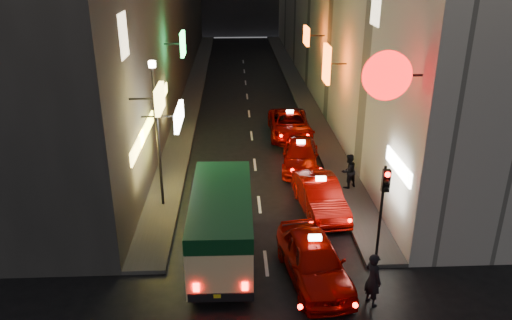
{
  "coord_description": "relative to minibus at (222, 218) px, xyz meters",
  "views": [
    {
      "loc": [
        -1.05,
        -6.5,
        10.22
      ],
      "look_at": [
        -0.15,
        13.0,
        2.13
      ],
      "focal_mm": 35.0,
      "sensor_mm": 36.0,
      "label": 1
    }
  ],
  "objects": [
    {
      "name": "sidewalk_left",
      "position": [
        -2.7,
        25.05,
        -1.54
      ],
      "size": [
        1.5,
        52.0,
        0.15
      ],
      "primitive_type": "cube",
      "color": "#42403D",
      "rests_on": "ground"
    },
    {
      "name": "sidewalk_right",
      "position": [
        5.8,
        25.05,
        -1.54
      ],
      "size": [
        1.5,
        52.0,
        0.15
      ],
      "primitive_type": "cube",
      "color": "#42403D",
      "rests_on": "ground"
    },
    {
      "name": "minibus",
      "position": [
        0.0,
        0.0,
        0.0
      ],
      "size": [
        2.14,
        5.95,
        2.56
      ],
      "color": "beige",
      "rests_on": "ground"
    },
    {
      "name": "taxi_near",
      "position": [
        3.08,
        -1.46,
        -0.72
      ],
      "size": [
        3.11,
        5.91,
        1.96
      ],
      "color": "#880400",
      "rests_on": "ground"
    },
    {
      "name": "taxi_second",
      "position": [
        4.08,
        3.34,
        -0.77
      ],
      "size": [
        2.74,
        5.5,
        1.85
      ],
      "color": "#880400",
      "rests_on": "ground"
    },
    {
      "name": "taxi_third",
      "position": [
        3.87,
        8.14,
        -0.86
      ],
      "size": [
        2.55,
        4.98,
        1.69
      ],
      "color": "#880400",
      "rests_on": "ground"
    },
    {
      "name": "taxi_far",
      "position": [
        3.84,
        12.94,
        -0.77
      ],
      "size": [
        2.23,
        5.32,
        1.85
      ],
      "color": "#880400",
      "rests_on": "ground"
    },
    {
      "name": "pedestrian_crossing",
      "position": [
        4.7,
        -2.81,
        -0.59
      ],
      "size": [
        0.68,
        0.79,
        2.05
      ],
      "primitive_type": "imported",
      "rotation": [
        0.0,
        0.0,
        2.0
      ],
      "color": "black",
      "rests_on": "ground"
    },
    {
      "name": "pedestrian_sidewalk",
      "position": [
        5.73,
        5.33,
        -0.54
      ],
      "size": [
        0.82,
        0.73,
        1.85
      ],
      "primitive_type": "imported",
      "rotation": [
        0.0,
        0.0,
        3.67
      ],
      "color": "black",
      "rests_on": "sidewalk_right"
    },
    {
      "name": "traffic_light",
      "position": [
        5.55,
        -0.48,
        1.07
      ],
      "size": [
        0.26,
        0.43,
        3.5
      ],
      "color": "black",
      "rests_on": "sidewalk_right"
    },
    {
      "name": "lamp_post",
      "position": [
        -2.65,
        4.05,
        2.11
      ],
      "size": [
        0.28,
        0.28,
        6.22
      ],
      "color": "black",
      "rests_on": "sidewalk_left"
    }
  ]
}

